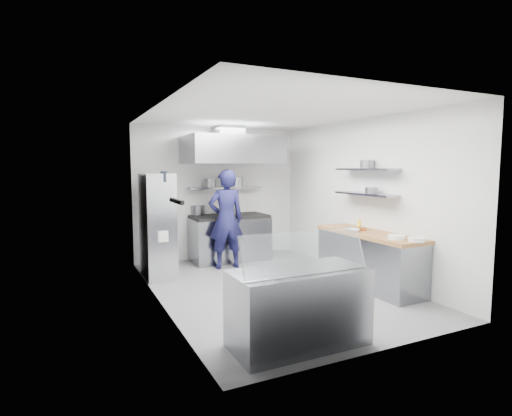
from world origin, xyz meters
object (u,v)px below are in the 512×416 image
display_case (299,308)px  chef (226,219)px  gas_range (230,239)px  wire_rack (157,226)px

display_case → chef: bearing=81.5°
gas_range → chef: (-0.30, -0.57, 0.51)m
wire_rack → gas_range: bearing=21.5°
gas_range → wire_rack: (-1.63, -0.64, 0.48)m
gas_range → display_case: 4.18m
chef → gas_range: bearing=-113.0°
gas_range → wire_rack: wire_rack is taller
chef → display_case: chef is taller
gas_range → display_case: bearing=-101.4°
chef → display_case: bearing=86.0°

